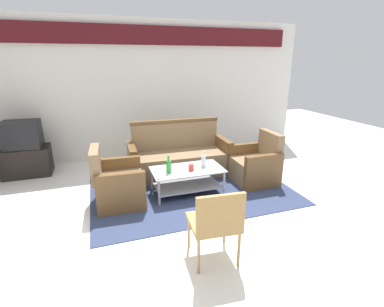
{
  "coord_description": "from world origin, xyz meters",
  "views": [
    {
      "loc": [
        -1.32,
        -3.0,
        2.02
      ],
      "look_at": [
        0.01,
        0.9,
        0.65
      ],
      "focal_mm": 26.56,
      "sensor_mm": 36.0,
      "label": 1
    }
  ],
  "objects_px": {
    "cup": "(191,167)",
    "television": "(22,135)",
    "bottle_green": "(169,166)",
    "tv_stand": "(27,161)",
    "couch": "(179,158)",
    "coffee_table": "(187,177)",
    "bottle_clear": "(204,161)",
    "wicker_chair": "(216,221)",
    "armchair_left": "(118,185)",
    "armchair_right": "(255,166)"
  },
  "relations": [
    {
      "from": "bottle_green",
      "to": "cup",
      "type": "height_order",
      "value": "bottle_green"
    },
    {
      "from": "bottle_green",
      "to": "wicker_chair",
      "type": "bearing_deg",
      "value": -87.15
    },
    {
      "from": "cup",
      "to": "tv_stand",
      "type": "relative_size",
      "value": 0.12
    },
    {
      "from": "coffee_table",
      "to": "cup",
      "type": "relative_size",
      "value": 11.0
    },
    {
      "from": "couch",
      "to": "cup",
      "type": "distance_m",
      "value": 0.91
    },
    {
      "from": "couch",
      "to": "bottle_clear",
      "type": "relative_size",
      "value": 6.94
    },
    {
      "from": "couch",
      "to": "tv_stand",
      "type": "height_order",
      "value": "couch"
    },
    {
      "from": "bottle_green",
      "to": "cup",
      "type": "bearing_deg",
      "value": -6.13
    },
    {
      "from": "tv_stand",
      "to": "wicker_chair",
      "type": "xyz_separation_m",
      "value": [
        2.3,
        -3.29,
        0.23
      ]
    },
    {
      "from": "armchair_left",
      "to": "coffee_table",
      "type": "xyz_separation_m",
      "value": [
        1.05,
        -0.03,
        -0.02
      ]
    },
    {
      "from": "armchair_left",
      "to": "bottle_green",
      "type": "relative_size",
      "value": 3.21
    },
    {
      "from": "armchair_right",
      "to": "wicker_chair",
      "type": "xyz_separation_m",
      "value": [
        -1.47,
        -1.7,
        0.21
      ]
    },
    {
      "from": "bottle_green",
      "to": "tv_stand",
      "type": "relative_size",
      "value": 0.33
    },
    {
      "from": "armchair_right",
      "to": "cup",
      "type": "bearing_deg",
      "value": 97.97
    },
    {
      "from": "armchair_left",
      "to": "cup",
      "type": "height_order",
      "value": "armchair_left"
    },
    {
      "from": "bottle_green",
      "to": "cup",
      "type": "relative_size",
      "value": 2.64
    },
    {
      "from": "bottle_green",
      "to": "coffee_table",
      "type": "bearing_deg",
      "value": 8.36
    },
    {
      "from": "cup",
      "to": "television",
      "type": "bearing_deg",
      "value": 145.72
    },
    {
      "from": "armchair_left",
      "to": "wicker_chair",
      "type": "height_order",
      "value": "armchair_left"
    },
    {
      "from": "coffee_table",
      "to": "bottle_green",
      "type": "bearing_deg",
      "value": -171.64
    },
    {
      "from": "television",
      "to": "wicker_chair",
      "type": "distance_m",
      "value": 4.03
    },
    {
      "from": "armchair_right",
      "to": "wicker_chair",
      "type": "distance_m",
      "value": 2.26
    },
    {
      "from": "armchair_left",
      "to": "bottle_clear",
      "type": "relative_size",
      "value": 3.24
    },
    {
      "from": "bottle_clear",
      "to": "television",
      "type": "xyz_separation_m",
      "value": [
        -2.8,
        1.65,
        0.25
      ]
    },
    {
      "from": "cup",
      "to": "wicker_chair",
      "type": "relative_size",
      "value": 0.12
    },
    {
      "from": "cup",
      "to": "bottle_green",
      "type": "bearing_deg",
      "value": 173.87
    },
    {
      "from": "tv_stand",
      "to": "wicker_chair",
      "type": "relative_size",
      "value": 0.95
    },
    {
      "from": "couch",
      "to": "bottle_clear",
      "type": "bearing_deg",
      "value": 104.07
    },
    {
      "from": "couch",
      "to": "armchair_left",
      "type": "xyz_separation_m",
      "value": [
        -1.16,
        -0.78,
        -0.03
      ]
    },
    {
      "from": "bottle_green",
      "to": "tv_stand",
      "type": "height_order",
      "value": "bottle_green"
    },
    {
      "from": "couch",
      "to": "cup",
      "type": "bearing_deg",
      "value": 87.39
    },
    {
      "from": "couch",
      "to": "coffee_table",
      "type": "distance_m",
      "value": 0.82
    },
    {
      "from": "cup",
      "to": "tv_stand",
      "type": "distance_m",
      "value": 3.11
    },
    {
      "from": "coffee_table",
      "to": "bottle_green",
      "type": "xyz_separation_m",
      "value": [
        -0.3,
        -0.04,
        0.24
      ]
    },
    {
      "from": "coffee_table",
      "to": "bottle_clear",
      "type": "xyz_separation_m",
      "value": [
        0.28,
        0.02,
        0.24
      ]
    },
    {
      "from": "coffee_table",
      "to": "wicker_chair",
      "type": "distance_m",
      "value": 1.66
    },
    {
      "from": "coffee_table",
      "to": "bottle_clear",
      "type": "distance_m",
      "value": 0.37
    },
    {
      "from": "couch",
      "to": "coffee_table",
      "type": "relative_size",
      "value": 1.66
    },
    {
      "from": "couch",
      "to": "cup",
      "type": "xyz_separation_m",
      "value": [
        -0.07,
        -0.89,
        0.14
      ]
    },
    {
      "from": "bottle_clear",
      "to": "cup",
      "type": "height_order",
      "value": "bottle_clear"
    },
    {
      "from": "television",
      "to": "coffee_table",
      "type": "bearing_deg",
      "value": 149.08
    },
    {
      "from": "armchair_right",
      "to": "cup",
      "type": "distance_m",
      "value": 1.23
    },
    {
      "from": "couch",
      "to": "bottle_green",
      "type": "bearing_deg",
      "value": 66.36
    },
    {
      "from": "tv_stand",
      "to": "couch",
      "type": "bearing_deg",
      "value": -17.9
    },
    {
      "from": "television",
      "to": "bottle_clear",
      "type": "bearing_deg",
      "value": 152.05
    },
    {
      "from": "coffee_table",
      "to": "bottle_green",
      "type": "distance_m",
      "value": 0.39
    },
    {
      "from": "tv_stand",
      "to": "television",
      "type": "height_order",
      "value": "television"
    },
    {
      "from": "couch",
      "to": "armchair_right",
      "type": "distance_m",
      "value": 1.36
    },
    {
      "from": "couch",
      "to": "bottle_clear",
      "type": "distance_m",
      "value": 0.83
    },
    {
      "from": "bottle_clear",
      "to": "television",
      "type": "relative_size",
      "value": 0.42
    }
  ]
}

